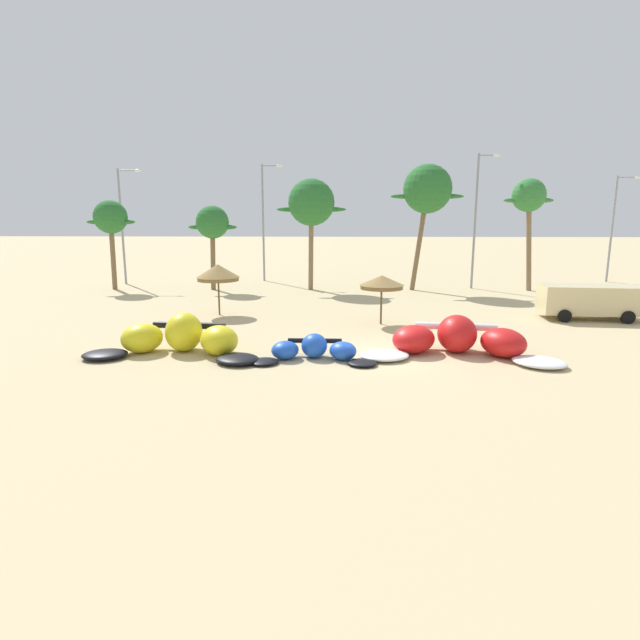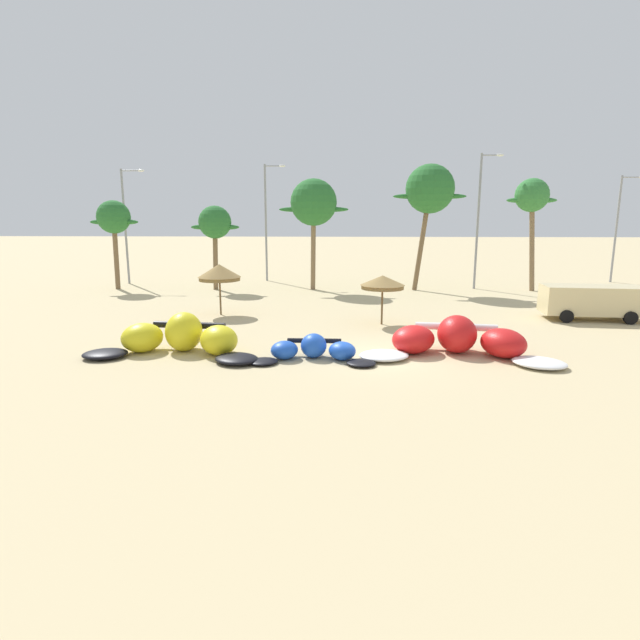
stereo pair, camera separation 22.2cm
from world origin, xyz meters
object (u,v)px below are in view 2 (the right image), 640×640
(palm_center_left, at_px, (430,190))
(lamppost_west_center, at_px, (267,217))
(kite_far_left, at_px, (180,338))
(parked_van, at_px, (590,300))
(beach_umbrella_middle, at_px, (383,282))
(palm_leftmost, at_px, (114,219))
(kite_left_of_center, at_px, (458,341))
(lamppost_east_center, at_px, (480,215))
(beach_umbrella_near_van, at_px, (219,272))
(lamppost_west, at_px, (127,220))
(lamppost_east, at_px, (619,223))
(palm_left, at_px, (215,224))
(kite_left, at_px, (313,350))
(palm_left_of_gap, at_px, (314,203))
(palm_center_right, at_px, (532,198))

(palm_center_left, relative_size, lamppost_west_center, 0.94)
(kite_far_left, distance_m, parked_van, 21.33)
(beach_umbrella_middle, xyz_separation_m, palm_leftmost, (-19.37, 12.34, 3.15))
(kite_left_of_center, relative_size, lamppost_west_center, 0.81)
(palm_center_left, relative_size, lamppost_east_center, 0.92)
(beach_umbrella_near_van, height_order, lamppost_west, lamppost_west)
(lamppost_east_center, bearing_deg, palm_center_left, -165.35)
(beach_umbrella_middle, height_order, palm_center_left, palm_center_left)
(palm_leftmost, height_order, lamppost_east, lamppost_east)
(lamppost_east_center, bearing_deg, beach_umbrella_middle, -120.61)
(kite_far_left, distance_m, palm_left, 19.33)
(beach_umbrella_middle, bearing_deg, palm_center_left, 71.77)
(kite_left_of_center, height_order, lamppost_west, lamppost_west)
(beach_umbrella_near_van, height_order, parked_van, beach_umbrella_near_van)
(kite_left, bearing_deg, lamppost_west, 126.64)
(palm_left_of_gap, distance_m, palm_center_right, 15.97)
(palm_leftmost, height_order, palm_center_left, palm_center_left)
(kite_left_of_center, relative_size, palm_leftmost, 1.19)
(palm_center_left, bearing_deg, palm_left, -178.42)
(beach_umbrella_near_van, bearing_deg, lamppost_east, 28.74)
(beach_umbrella_near_van, distance_m, lamppost_west_center, 16.34)
(kite_left_of_center, xyz_separation_m, lamppost_west, (-22.43, 21.52, 4.62))
(kite_left_of_center, bearing_deg, kite_far_left, -178.58)
(palm_left, relative_size, lamppost_east_center, 0.62)
(parked_van, bearing_deg, palm_leftmost, 160.96)
(lamppost_west, bearing_deg, palm_center_left, -6.60)
(palm_left_of_gap, bearing_deg, palm_left, -176.32)
(beach_umbrella_middle, height_order, lamppost_west_center, lamppost_west_center)
(parked_van, bearing_deg, kite_far_left, -158.26)
(kite_left_of_center, relative_size, lamppost_east, 0.91)
(palm_left, bearing_deg, palm_left_of_gap, 3.68)
(kite_left, distance_m, palm_center_right, 25.44)
(kite_far_left, height_order, kite_left_of_center, kite_far_left)
(lamppost_west_center, relative_size, lamppost_east_center, 0.97)
(kite_far_left, relative_size, palm_left_of_gap, 0.90)
(kite_far_left, relative_size, palm_center_left, 0.80)
(parked_van, bearing_deg, lamppost_east_center, 103.89)
(palm_center_left, height_order, lamppost_west, palm_center_left)
(lamppost_west, relative_size, lamppost_east, 1.05)
(kite_left_of_center, xyz_separation_m, palm_left, (-14.31, 18.29, 4.38))
(palm_center_right, height_order, lamppost_east_center, lamppost_east_center)
(palm_left_of_gap, bearing_deg, palm_center_left, -0.23)
(palm_left_of_gap, xyz_separation_m, lamppost_east_center, (12.55, 1.01, -0.88))
(beach_umbrella_near_van, bearing_deg, kite_far_left, -87.38)
(kite_left, distance_m, palm_center_left, 22.14)
(kite_far_left, relative_size, lamppost_east_center, 0.73)
(kite_left, relative_size, palm_center_left, 0.55)
(parked_van, bearing_deg, beach_umbrella_near_van, 178.76)
(kite_far_left, bearing_deg, lamppost_east_center, 50.04)
(palm_left, bearing_deg, parked_van, -24.94)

